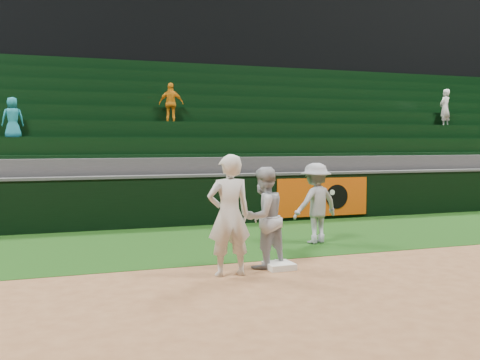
{
  "coord_description": "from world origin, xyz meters",
  "views": [
    {
      "loc": [
        -3.55,
        -7.52,
        2.02
      ],
      "look_at": [
        -0.22,
        2.3,
        1.3
      ],
      "focal_mm": 40.0,
      "sensor_mm": 36.0,
      "label": 1
    }
  ],
  "objects_px": {
    "first_baseman": "(229,215)",
    "base_coach": "(316,203)",
    "baserunner": "(263,217)",
    "first_base": "(279,266)"
  },
  "relations": [
    {
      "from": "first_baseman",
      "to": "base_coach",
      "type": "relative_size",
      "value": 1.15
    },
    {
      "from": "base_coach",
      "to": "baserunner",
      "type": "bearing_deg",
      "value": 28.52
    },
    {
      "from": "baserunner",
      "to": "first_baseman",
      "type": "bearing_deg",
      "value": 2.16
    },
    {
      "from": "first_baseman",
      "to": "first_base",
      "type": "bearing_deg",
      "value": -168.74
    },
    {
      "from": "first_baseman",
      "to": "base_coach",
      "type": "bearing_deg",
      "value": -140.8
    },
    {
      "from": "base_coach",
      "to": "first_base",
      "type": "bearing_deg",
      "value": 34.95
    },
    {
      "from": "baserunner",
      "to": "base_coach",
      "type": "height_order",
      "value": "baserunner"
    },
    {
      "from": "baserunner",
      "to": "base_coach",
      "type": "distance_m",
      "value": 2.38
    },
    {
      "from": "first_base",
      "to": "first_baseman",
      "type": "distance_m",
      "value": 1.27
    },
    {
      "from": "first_base",
      "to": "first_baseman",
      "type": "relative_size",
      "value": 0.24
    }
  ]
}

